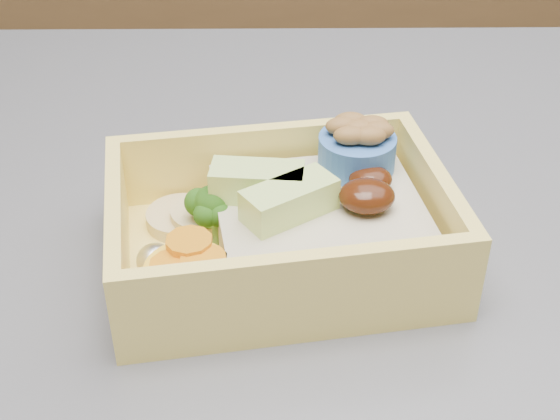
{
  "coord_description": "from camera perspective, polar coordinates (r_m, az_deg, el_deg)",
  "views": [
    {
      "loc": [
        -0.15,
        -0.36,
        1.2
      ],
      "look_at": [
        -0.15,
        -0.02,
        0.96
      ],
      "focal_mm": 50.0,
      "sensor_mm": 36.0,
      "label": 1
    }
  ],
  "objects": [
    {
      "name": "bento_box",
      "position": [
        0.43,
        0.68,
        -1.07
      ],
      "size": [
        0.2,
        0.16,
        0.07
      ],
      "rotation": [
        0.0,
        0.0,
        0.16
      ],
      "color": "#FFE269",
      "rests_on": "island"
    }
  ]
}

